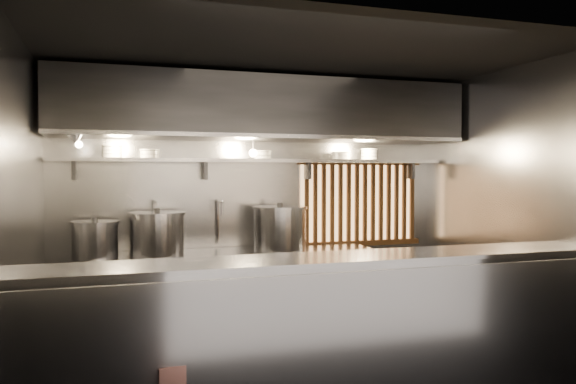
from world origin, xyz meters
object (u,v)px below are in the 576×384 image
pendant_bulb (253,153)px  stock_pot_mid (157,233)px  heat_lamp (76,138)px  stock_pot_right (280,228)px  stock_pot_left (95,239)px

pendant_bulb → stock_pot_mid: size_ratio=0.26×
pendant_bulb → stock_pot_mid: pendant_bulb is taller
heat_lamp → stock_pot_mid: size_ratio=0.48×
heat_lamp → stock_pot_right: size_ratio=0.53×
stock_pot_right → pendant_bulb: bearing=161.5°
stock_pot_mid → heat_lamp: bearing=-162.5°
stock_pot_right → heat_lamp: bearing=-172.9°
heat_lamp → stock_pot_mid: bearing=17.5°
heat_lamp → stock_pot_right: 2.29m
pendant_bulb → stock_pot_left: bearing=-176.5°
stock_pot_mid → stock_pot_right: bearing=0.8°
pendant_bulb → stock_pot_right: bearing=-18.5°
heat_lamp → pendant_bulb: size_ratio=1.87×
heat_lamp → pendant_bulb: (1.80, 0.35, -0.11)m
heat_lamp → stock_pot_mid: (0.76, 0.24, -0.94)m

